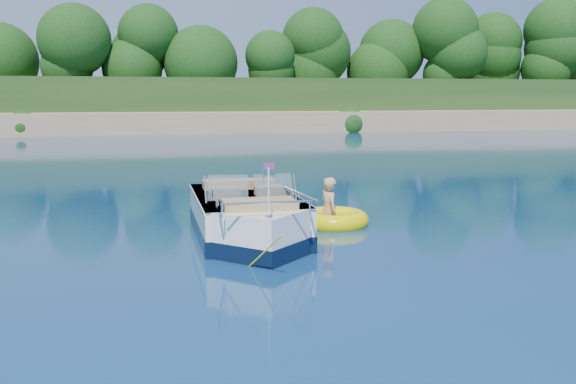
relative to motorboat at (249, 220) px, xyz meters
name	(u,v)px	position (x,y,z in m)	size (l,w,h in m)	color
ground	(168,260)	(-1.57, -1.25, -0.35)	(160.00, 160.00, 0.00)	#091F44
shoreline	(138,111)	(-1.57, 62.52, 0.63)	(170.00, 59.00, 6.00)	#967657
treeline	(139,58)	(-1.53, 39.77, 5.20)	(150.00, 7.12, 8.19)	black
motorboat	(249,220)	(0.00, 0.00, 0.00)	(1.97, 5.35, 1.78)	white
tow_tube	(333,220)	(1.94, 0.90, -0.24)	(1.51, 1.51, 0.39)	#F1E600
boy	(328,225)	(1.82, 0.86, -0.35)	(0.54, 0.35, 1.47)	tan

